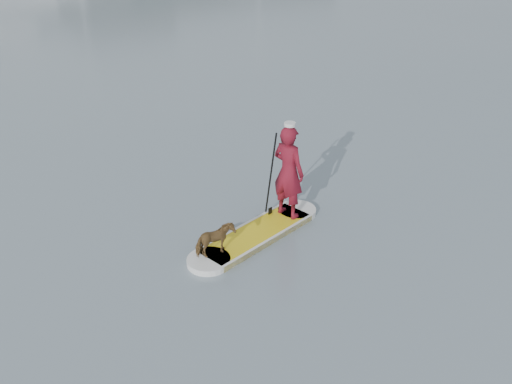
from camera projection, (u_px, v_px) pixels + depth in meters
ground at (475, 288)px, 9.72m from camera, size 140.00×140.00×0.00m
paddleboard at (256, 234)px, 11.13m from camera, size 3.26×1.24×0.12m
paddler at (288, 172)px, 11.25m from camera, size 0.61×0.79×1.94m
white_cap at (290, 124)px, 10.77m from camera, size 0.22×0.22×0.07m
dog at (215, 240)px, 10.27m from camera, size 0.74×0.37×0.61m
paddle at (271, 184)px, 11.40m from camera, size 0.10×0.30×2.00m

